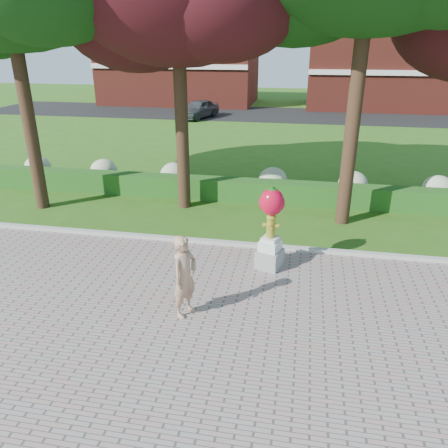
{
  "coord_description": "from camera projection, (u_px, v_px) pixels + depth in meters",
  "views": [
    {
      "loc": [
        2.12,
        -8.3,
        5.52
      ],
      "look_at": [
        0.38,
        1.0,
        1.55
      ],
      "focal_mm": 35.0,
      "sensor_mm": 36.0,
      "label": 1
    }
  ],
  "objects": [
    {
      "name": "ground",
      "position": [
        200.0,
        301.0,
        10.02
      ],
      "size": [
        100.0,
        100.0,
        0.0
      ],
      "primitive_type": "plane",
      "color": "#2D5B16",
      "rests_on": "ground"
    },
    {
      "name": "street",
      "position": [
        280.0,
        115.0,
        35.39
      ],
      "size": [
        50.0,
        8.0,
        0.02
      ],
      "primitive_type": "cube",
      "color": "black",
      "rests_on": "ground"
    },
    {
      "name": "hydrant_sculpture",
      "position": [
        271.0,
        226.0,
        11.03
      ],
      "size": [
        0.76,
        0.76,
        2.21
      ],
      "rotation": [
        0.0,
        0.0,
        -0.33
      ],
      "color": "gray",
      "rests_on": "walkway"
    },
    {
      "name": "woman",
      "position": [
        185.0,
        277.0,
        9.15
      ],
      "size": [
        0.67,
        0.79,
        1.84
      ],
      "primitive_type": "imported",
      "rotation": [
        0.0,
        0.0,
        1.16
      ],
      "color": "tan",
      "rests_on": "walkway"
    },
    {
      "name": "building_right",
      "position": [
        378.0,
        70.0,
        38.24
      ],
      "size": [
        12.0,
        8.0,
        6.4
      ],
      "primitive_type": "cube",
      "color": "maroon",
      "rests_on": "ground"
    },
    {
      "name": "parked_car",
      "position": [
        198.0,
        109.0,
        33.47
      ],
      "size": [
        2.88,
        4.39,
        1.39
      ],
      "primitive_type": "imported",
      "rotation": [
        0.0,
        0.0,
        -0.33
      ],
      "color": "#3C3F43",
      "rests_on": "street"
    },
    {
      "name": "lawn_hedge",
      "position": [
        244.0,
        190.0,
        16.21
      ],
      "size": [
        24.0,
        0.7,
        0.8
      ],
      "primitive_type": "cube",
      "color": "#184B15",
      "rests_on": "ground"
    },
    {
      "name": "hydrangea_row",
      "position": [
        262.0,
        179.0,
        16.96
      ],
      "size": [
        20.1,
        1.1,
        0.99
      ],
      "color": "#AEBA8E",
      "rests_on": "ground"
    },
    {
      "name": "walkway",
      "position": [
        136.0,
        448.0,
        6.39
      ],
      "size": [
        40.0,
        14.0,
        0.04
      ],
      "primitive_type": "cube",
      "color": "gray",
      "rests_on": "ground"
    },
    {
      "name": "building_left",
      "position": [
        180.0,
        64.0,
        41.17
      ],
      "size": [
        14.0,
        8.0,
        7.0
      ],
      "primitive_type": "cube",
      "color": "maroon",
      "rests_on": "ground"
    },
    {
      "name": "curb",
      "position": [
        224.0,
        243.0,
        12.71
      ],
      "size": [
        40.0,
        0.18,
        0.15
      ],
      "primitive_type": "cube",
      "color": "#ADADA5",
      "rests_on": "ground"
    }
  ]
}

